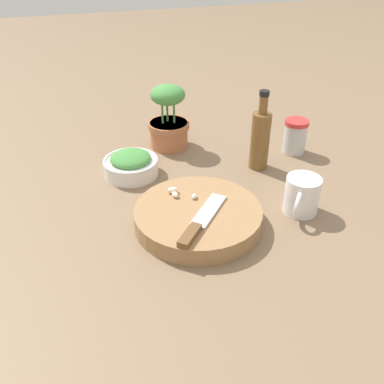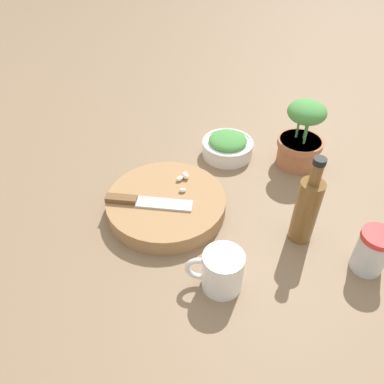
% 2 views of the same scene
% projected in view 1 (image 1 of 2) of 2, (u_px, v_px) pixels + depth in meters
% --- Properties ---
extents(ground_plane, '(5.00, 5.00, 0.00)m').
position_uv_depth(ground_plane, '(202.00, 197.00, 1.02)').
color(ground_plane, '#7F664C').
extents(cutting_board, '(0.28, 0.28, 0.04)m').
position_uv_depth(cutting_board, '(198.00, 217.00, 0.92)').
color(cutting_board, '#9E754C').
rests_on(cutting_board, ground_plane).
extents(chef_knife, '(0.15, 0.16, 0.01)m').
position_uv_depth(chef_knife, '(200.00, 222.00, 0.86)').
color(chef_knife, brown).
rests_on(chef_knife, cutting_board).
extents(garlic_cloves, '(0.06, 0.06, 0.01)m').
position_uv_depth(garlic_cloves, '(177.00, 193.00, 0.95)').
color(garlic_cloves, silver).
rests_on(garlic_cloves, cutting_board).
extents(herb_bowl, '(0.14, 0.14, 0.06)m').
position_uv_depth(herb_bowl, '(131.00, 164.00, 1.10)').
color(herb_bowl, white).
rests_on(herb_bowl, ground_plane).
extents(spice_jar, '(0.07, 0.07, 0.10)m').
position_uv_depth(spice_jar, '(295.00, 136.00, 1.20)').
color(spice_jar, silver).
rests_on(spice_jar, ground_plane).
extents(coffee_mug, '(0.09, 0.10, 0.09)m').
position_uv_depth(coffee_mug, '(302.00, 196.00, 0.95)').
color(coffee_mug, white).
rests_on(coffee_mug, ground_plane).
extents(oil_bottle, '(0.05, 0.05, 0.21)m').
position_uv_depth(oil_bottle, '(260.00, 138.00, 1.10)').
color(oil_bottle, brown).
rests_on(oil_bottle, ground_plane).
extents(potted_herb, '(0.12, 0.12, 0.18)m').
position_uv_depth(potted_herb, '(168.00, 121.00, 1.21)').
color(potted_herb, '#B26B47').
rests_on(potted_herb, ground_plane).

